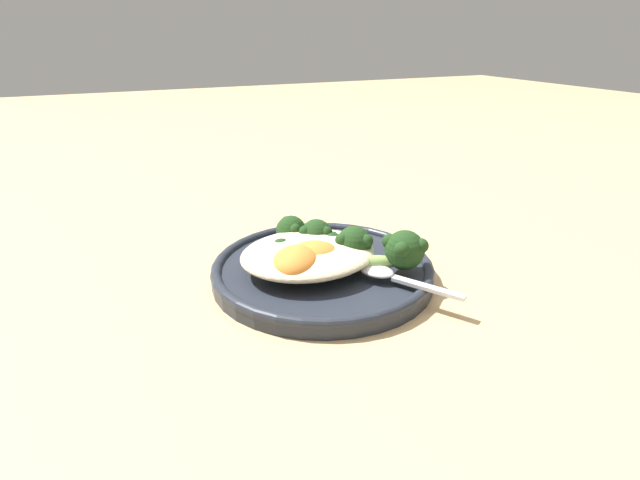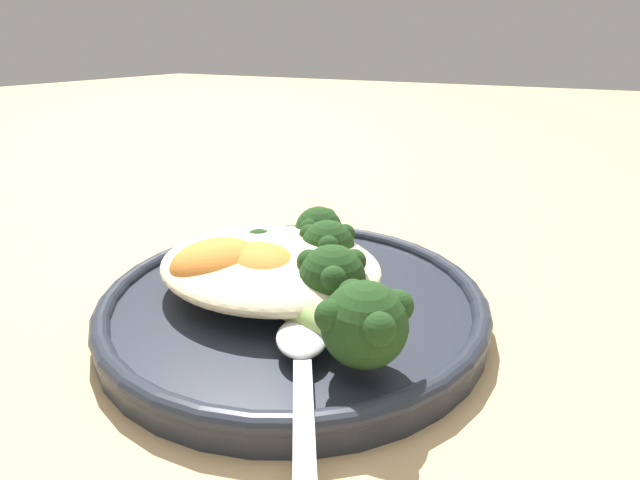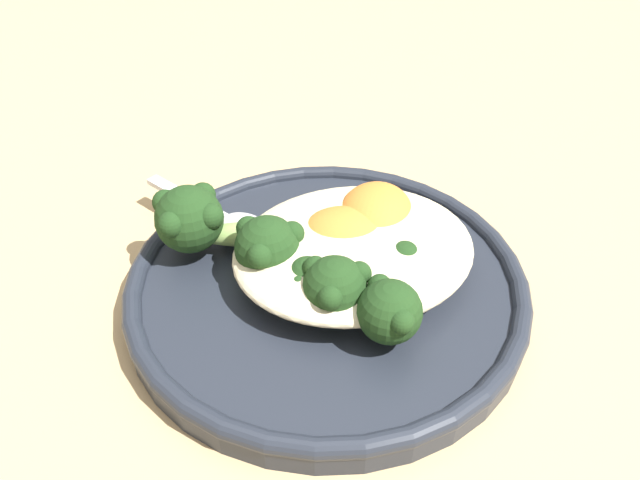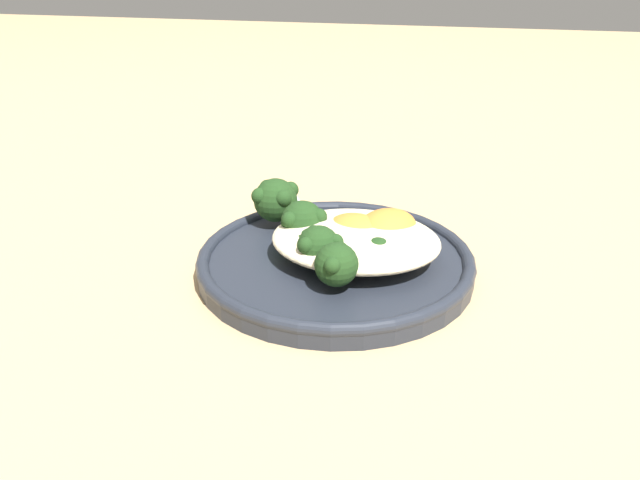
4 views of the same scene
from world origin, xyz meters
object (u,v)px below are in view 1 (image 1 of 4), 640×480
object	(u,v)px
quinoa_mound	(308,254)
broccoli_stalk_3	(318,241)
plate	(323,269)
broccoli_stalk_2	(329,248)
broccoli_stalk_0	(395,252)
broccoli_stalk_1	(351,245)
broccoli_stalk_4	(298,238)
broccoli_stalk_5	(296,256)
sweet_potato_chunk_1	(296,263)
sweet_potato_chunk_0	(314,256)
spoon	(388,275)

from	to	relation	value
quinoa_mound	broccoli_stalk_3	size ratio (longest dim) A/B	1.35
plate	broccoli_stalk_2	world-z (taller)	broccoli_stalk_2
broccoli_stalk_0	quinoa_mound	bearing A→B (deg)	166.59
broccoli_stalk_1	broccoli_stalk_2	bearing A→B (deg)	116.02
broccoli_stalk_2	broccoli_stalk_4	size ratio (longest dim) A/B	0.61
plate	broccoli_stalk_5	distance (m)	0.04
broccoli_stalk_4	sweet_potato_chunk_1	distance (m)	0.07
sweet_potato_chunk_0	sweet_potato_chunk_1	xyz separation A→B (m)	(-0.03, -0.01, 0.00)
broccoli_stalk_3	spoon	distance (m)	0.10
sweet_potato_chunk_1	broccoli_stalk_3	bearing A→B (deg)	43.85
broccoli_stalk_0	spoon	distance (m)	0.03
broccoli_stalk_3	plate	bearing A→B (deg)	-171.72
sweet_potato_chunk_1	sweet_potato_chunk_0	bearing A→B (deg)	23.71
broccoli_stalk_1	broccoli_stalk_0	bearing A→B (deg)	-65.94
quinoa_mound	broccoli_stalk_0	world-z (taller)	broccoli_stalk_0
broccoli_stalk_1	sweet_potato_chunk_0	distance (m)	0.05
sweet_potato_chunk_1	spoon	bearing A→B (deg)	-25.43
broccoli_stalk_0	broccoli_stalk_4	xyz separation A→B (m)	(-0.08, 0.09, -0.01)
broccoli_stalk_1	plate	bearing A→B (deg)	138.41
broccoli_stalk_2	sweet_potato_chunk_1	size ratio (longest dim) A/B	1.24
broccoli_stalk_1	broccoli_stalk_3	bearing A→B (deg)	111.17
broccoli_stalk_4	spoon	xyz separation A→B (m)	(0.06, -0.11, -0.01)
broccoli_stalk_0	broccoli_stalk_5	xyz separation A→B (m)	(-0.09, 0.05, -0.01)
broccoli_stalk_2	spoon	world-z (taller)	broccoli_stalk_2
broccoli_stalk_0	broccoli_stalk_3	distance (m)	0.09
quinoa_mound	broccoli_stalk_2	size ratio (longest dim) A/B	1.99
broccoli_stalk_5	broccoli_stalk_3	bearing A→B (deg)	-98.97
plate	broccoli_stalk_1	distance (m)	0.04
broccoli_stalk_1	spoon	size ratio (longest dim) A/B	0.81
spoon	sweet_potato_chunk_1	bearing A→B (deg)	-146.71
broccoli_stalk_0	broccoli_stalk_2	xyz separation A→B (m)	(-0.05, 0.06, -0.01)
broccoli_stalk_2	spoon	bearing A→B (deg)	-119.90
broccoli_stalk_2	sweet_potato_chunk_0	xyz separation A→B (m)	(-0.03, -0.02, 0.00)
broccoli_stalk_3	broccoli_stalk_4	world-z (taller)	broccoli_stalk_3
broccoli_stalk_3	broccoli_stalk_5	xyz separation A→B (m)	(-0.03, -0.02, -0.00)
spoon	broccoli_stalk_1	bearing A→B (deg)	165.30
broccoli_stalk_5	sweet_potato_chunk_1	bearing A→B (deg)	124.90
broccoli_stalk_3	broccoli_stalk_5	size ratio (longest dim) A/B	1.37
broccoli_stalk_5	sweet_potato_chunk_1	world-z (taller)	sweet_potato_chunk_1
broccoli_stalk_1	broccoli_stalk_3	xyz separation A→B (m)	(-0.03, 0.03, -0.00)
broccoli_stalk_0	broccoli_stalk_1	xyz separation A→B (m)	(-0.03, 0.04, -0.00)
broccoli_stalk_0	broccoli_stalk_5	size ratio (longest dim) A/B	1.40
plate	broccoli_stalk_0	xyz separation A→B (m)	(0.06, -0.05, 0.03)
quinoa_mound	spoon	distance (m)	0.09
plate	broccoli_stalk_3	size ratio (longest dim) A/B	2.24
broccoli_stalk_0	plate	bearing A→B (deg)	159.55
plate	broccoli_stalk_0	bearing A→B (deg)	-38.03
quinoa_mound	broccoli_stalk_5	distance (m)	0.01
quinoa_mound	broccoli_stalk_5	world-z (taller)	same
broccoli_stalk_5	sweet_potato_chunk_0	xyz separation A→B (m)	(0.01, -0.02, 0.00)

